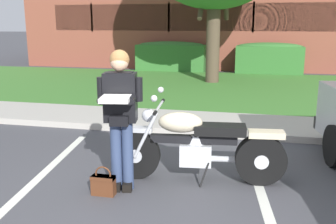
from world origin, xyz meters
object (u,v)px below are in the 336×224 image
motorcycle (204,146)px  brick_building (255,20)px  handbag (103,183)px  hedge_center_left (269,58)px  hedge_left (171,56)px  rider_person (120,110)px

motorcycle → brick_building: size_ratio=0.11×
handbag → hedge_center_left: hedge_center_left is taller
hedge_left → handbag: bearing=-81.5°
rider_person → hedge_center_left: 11.59m
handbag → brick_building: 16.84m
rider_person → hedge_left: (-1.91, 11.42, -0.36)m
brick_building → hedge_center_left: bearing=-82.3°
motorcycle → handbag: size_ratio=6.23×
rider_person → motorcycle: bearing=26.5°
rider_person → handbag: bearing=-127.7°
motorcycle → hedge_center_left: hedge_center_left is taller
rider_person → handbag: (-0.16, -0.21, -0.86)m
handbag → rider_person: bearing=52.3°
rider_person → hedge_left: bearing=99.5°
handbag → hedge_center_left: size_ratio=0.14×
rider_person → hedge_center_left: rider_person is taller
motorcycle → hedge_left: hedge_left is taller
hedge_left → brick_building: bearing=57.4°
rider_person → brick_building: size_ratio=0.08×
hedge_center_left → rider_person: bearing=-99.9°
brick_building → handbag: bearing=-95.1°
motorcycle → handbag: motorcycle is taller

